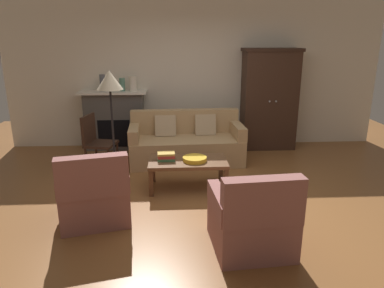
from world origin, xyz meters
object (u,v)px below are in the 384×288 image
mantel_vase_jade (122,85)px  floor_lamp (110,87)px  fruit_bowl (195,159)px  couch (186,144)px  fireplace (115,120)px  armchair_near_right (253,221)px  armchair_near_left (94,195)px  mantel_vase_slate (103,83)px  coffee_table (188,164)px  mantel_vase_cream (133,83)px  armoire (269,99)px  book_stack (166,156)px  side_chair_wooden (96,139)px

mantel_vase_jade → floor_lamp: size_ratio=0.15×
fruit_bowl → mantel_vase_jade: (-1.23, 2.02, 0.79)m
fruit_bowl → floor_lamp: size_ratio=0.20×
couch → floor_lamp: size_ratio=1.18×
fireplace → couch: 1.60m
couch → armchair_near_right: armchair_near_right is taller
couch → armchair_near_left: size_ratio=2.13×
couch → mantel_vase_slate: mantel_vase_slate is taller
coffee_table → mantel_vase_cream: size_ratio=3.97×
armoire → armchair_near_right: 3.71m
book_stack → armchair_near_right: (0.88, -1.59, -0.16)m
mantel_vase_jade → armchair_near_left: size_ratio=0.26×
mantel_vase_slate → armchair_near_left: mantel_vase_slate is taller
fruit_bowl → mantel_vase_jade: bearing=121.4°
fruit_bowl → fireplace: bearing=124.7°
fruit_bowl → mantel_vase_jade: mantel_vase_jade is taller
coffee_table → mantel_vase_jade: 2.44m
fireplace → armoire: armoire is taller
armoire → side_chair_wooden: bearing=-160.9°
armoire → coffee_table: armoire is taller
fireplace → mantel_vase_slate: bearing=-174.3°
mantel_vase_slate → mantel_vase_cream: (0.56, 0.00, -0.01)m
fruit_bowl → mantel_vase_slate: mantel_vase_slate is taller
mantel_vase_cream → floor_lamp: size_ratio=0.17×
fireplace → fruit_bowl: bearing=-55.3°
fireplace → mantel_vase_cream: 0.79m
book_stack → mantel_vase_jade: bearing=113.0°
coffee_table → side_chair_wooden: size_ratio=1.22×
coffee_table → book_stack: (-0.30, 0.01, 0.11)m
coffee_table → armchair_near_right: bearing=-69.9°
armoire → mantel_vase_jade: 2.79m
mantel_vase_slate → floor_lamp: size_ratio=0.19×
mantel_vase_cream → floor_lamp: bearing=-93.9°
book_stack → mantel_vase_slate: size_ratio=0.81×
fireplace → mantel_vase_slate: mantel_vase_slate is taller
mantel_vase_cream → side_chair_wooden: mantel_vase_cream is taller
fruit_bowl → mantel_vase_slate: 2.70m
mantel_vase_slate → armchair_near_left: size_ratio=0.33×
mantel_vase_slate → floor_lamp: (0.44, -1.77, 0.15)m
book_stack → armchair_near_left: (-0.83, -0.90, -0.16)m
coffee_table → mantel_vase_jade: (-1.14, 1.97, 0.87)m
floor_lamp → armchair_near_left: bearing=-93.7°
mantel_vase_jade → book_stack: bearing=-67.0°
armchair_near_left → armchair_near_right: bearing=-22.1°
armoire → mantel_vase_jade: size_ratio=7.91×
fireplace → book_stack: (1.01, -1.98, -0.09)m
coffee_table → floor_lamp: 1.51m
floor_lamp → armoire: bearing=32.4°
coffee_table → side_chair_wooden: bearing=149.8°
armchair_near_right → fireplace: bearing=117.9°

